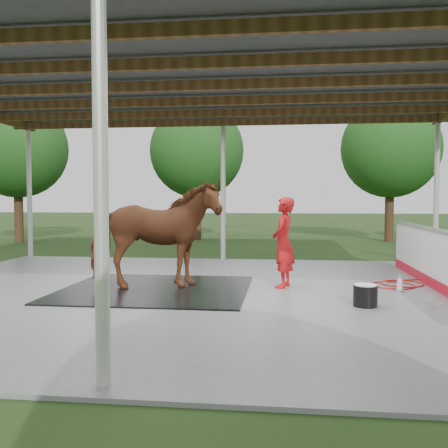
# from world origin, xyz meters

# --- Properties ---
(ground) EXTENTS (100.00, 100.00, 0.00)m
(ground) POSITION_xyz_m (0.00, 0.00, 0.00)
(ground) COLOR #1E3814
(concrete_slab) EXTENTS (12.00, 10.00, 0.05)m
(concrete_slab) POSITION_xyz_m (0.00, 0.00, 0.03)
(concrete_slab) COLOR slate
(concrete_slab) RESTS_ON ground
(pavilion_structure) EXTENTS (12.60, 10.60, 4.05)m
(pavilion_structure) POSITION_xyz_m (0.00, -0.00, 3.97)
(pavilion_structure) COLOR beige
(pavilion_structure) RESTS_ON ground
(tree_belt) EXTENTS (28.00, 28.00, 5.80)m
(tree_belt) POSITION_xyz_m (0.30, 0.90, 3.79)
(tree_belt) COLOR #382314
(tree_belt) RESTS_ON ground
(rubber_mat) EXTENTS (3.50, 3.28, 0.03)m
(rubber_mat) POSITION_xyz_m (-0.74, 0.08, 0.06)
(rubber_mat) COLOR black
(rubber_mat) RESTS_ON concrete_slab
(horse) EXTENTS (2.64, 1.81, 2.04)m
(horse) POSITION_xyz_m (-0.74, 0.08, 1.10)
(horse) COLOR brown
(horse) RESTS_ON rubber_mat
(handler) EXTENTS (0.55, 0.72, 1.76)m
(handler) POSITION_xyz_m (1.67, 0.63, 0.93)
(handler) COLOR red
(handler) RESTS_ON concrete_slab
(wash_bucket) EXTENTS (0.39, 0.39, 0.36)m
(wash_bucket) POSITION_xyz_m (2.98, -0.95, 0.23)
(wash_bucket) COLOR black
(wash_bucket) RESTS_ON concrete_slab
(soap_bottle_a) EXTENTS (0.16, 0.16, 0.31)m
(soap_bottle_a) POSITION_xyz_m (3.83, 0.42, 0.21)
(soap_bottle_a) COLOR silver
(soap_bottle_a) RESTS_ON concrete_slab
(soap_bottle_b) EXTENTS (0.11, 0.12, 0.20)m
(soap_bottle_b) POSITION_xyz_m (4.00, -0.93, 0.15)
(soap_bottle_b) COLOR #338CD8
(soap_bottle_b) RESTS_ON concrete_slab
(hose_coil) EXTENTS (1.51, 1.35, 0.02)m
(hose_coil) POSITION_xyz_m (3.95, 1.16, 0.06)
(hose_coil) COLOR #B6130D
(hose_coil) RESTS_ON concrete_slab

